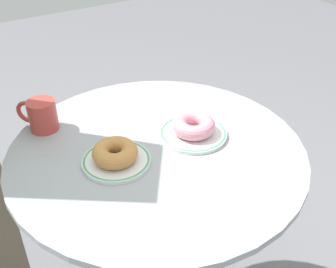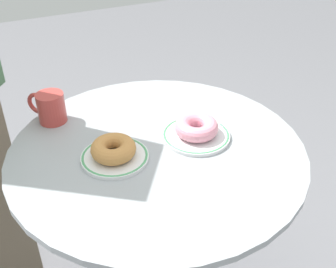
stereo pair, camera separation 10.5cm
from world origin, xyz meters
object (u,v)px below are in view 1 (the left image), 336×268
(plate_left, at_px, (117,161))
(donut_pink_frosted, at_px, (194,125))
(plate_right, at_px, (193,134))
(donut_old_fashioned, at_px, (114,152))
(coffee_mug, at_px, (41,115))
(cafe_table, at_px, (158,207))

(plate_left, distance_m, donut_pink_frosted, 0.23)
(plate_left, xyz_separation_m, donut_pink_frosted, (0.23, 0.00, 0.03))
(plate_left, height_order, donut_pink_frosted, donut_pink_frosted)
(plate_right, distance_m, donut_old_fashioned, 0.23)
(plate_left, xyz_separation_m, coffee_mug, (-0.10, 0.25, 0.04))
(plate_left, height_order, coffee_mug, coffee_mug)
(donut_old_fashioned, distance_m, coffee_mug, 0.26)
(plate_right, height_order, donut_old_fashioned, donut_old_fashioned)
(cafe_table, xyz_separation_m, coffee_mug, (-0.22, 0.25, 0.25))
(cafe_table, distance_m, donut_pink_frosted, 0.27)
(cafe_table, xyz_separation_m, plate_right, (0.11, -0.00, 0.21))
(donut_old_fashioned, xyz_separation_m, coffee_mug, (-0.10, 0.24, 0.01))
(plate_left, bearing_deg, coffee_mug, 112.89)
(plate_right, bearing_deg, coffee_mug, 143.58)
(donut_pink_frosted, bearing_deg, coffee_mug, 143.58)
(coffee_mug, bearing_deg, cafe_table, -48.23)
(coffee_mug, bearing_deg, donut_old_fashioned, -66.96)
(cafe_table, bearing_deg, plate_left, -178.58)
(donut_pink_frosted, relative_size, coffee_mug, 1.19)
(plate_right, height_order, donut_pink_frosted, donut_pink_frosted)
(plate_left, distance_m, donut_old_fashioned, 0.03)
(donut_old_fashioned, height_order, donut_pink_frosted, same)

